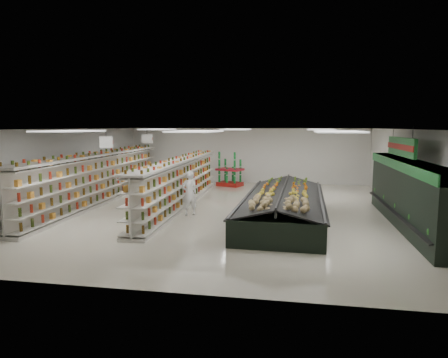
% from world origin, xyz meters
% --- Properties ---
extents(floor, '(16.00, 16.00, 0.00)m').
position_xyz_m(floor, '(0.00, 0.00, 0.00)').
color(floor, beige).
rests_on(floor, ground).
extents(ceiling, '(14.00, 16.00, 0.02)m').
position_xyz_m(ceiling, '(0.00, 0.00, 3.20)').
color(ceiling, white).
rests_on(ceiling, wall_back).
extents(wall_back, '(14.00, 0.02, 3.20)m').
position_xyz_m(wall_back, '(0.00, 8.00, 1.60)').
color(wall_back, silver).
rests_on(wall_back, floor).
extents(wall_front, '(14.00, 0.02, 3.20)m').
position_xyz_m(wall_front, '(0.00, -8.00, 1.60)').
color(wall_front, silver).
rests_on(wall_front, floor).
extents(wall_left, '(0.02, 16.00, 3.20)m').
position_xyz_m(wall_left, '(-7.00, 0.00, 1.60)').
color(wall_left, silver).
rests_on(wall_left, floor).
extents(wall_right, '(0.02, 16.00, 3.20)m').
position_xyz_m(wall_right, '(7.00, 0.00, 1.60)').
color(wall_right, silver).
rests_on(wall_right, floor).
extents(produce_wall_case, '(0.93, 8.00, 2.20)m').
position_xyz_m(produce_wall_case, '(6.53, -1.50, 1.24)').
color(produce_wall_case, black).
rests_on(produce_wall_case, floor).
extents(aisle_sign_near, '(0.52, 0.06, 0.75)m').
position_xyz_m(aisle_sign_near, '(-3.80, -2.00, 2.75)').
color(aisle_sign_near, white).
rests_on(aisle_sign_near, ceiling).
extents(aisle_sign_far, '(0.52, 0.06, 0.75)m').
position_xyz_m(aisle_sign_far, '(-3.80, 2.00, 2.75)').
color(aisle_sign_far, white).
rests_on(aisle_sign_far, ceiling).
extents(hortifruti_banner, '(0.12, 3.20, 0.95)m').
position_xyz_m(hortifruti_banner, '(6.25, -1.50, 2.65)').
color(hortifruti_banner, '#1E732F').
rests_on(hortifruti_banner, ceiling).
extents(gondola_left, '(1.28, 12.37, 2.14)m').
position_xyz_m(gondola_left, '(-5.57, 0.77, 0.98)').
color(gondola_left, beige).
rests_on(gondola_left, floor).
extents(gondola_center, '(1.13, 11.22, 1.94)m').
position_xyz_m(gondola_center, '(-1.87, 0.70, 0.89)').
color(gondola_center, beige).
rests_on(gondola_center, floor).
extents(produce_island, '(3.04, 7.88, 1.17)m').
position_xyz_m(produce_island, '(2.48, -1.07, 0.53)').
color(produce_island, black).
rests_on(produce_island, floor).
extents(soda_endcap, '(1.61, 1.35, 1.75)m').
position_xyz_m(soda_endcap, '(-0.72, 6.52, 0.85)').
color(soda_endcap, '#A61912').
rests_on(soda_endcap, floor).
extents(shopper_main, '(0.73, 0.69, 1.67)m').
position_xyz_m(shopper_main, '(-1.00, -1.10, 0.83)').
color(shopper_main, white).
rests_on(shopper_main, floor).
extents(shopper_background, '(0.60, 0.85, 1.60)m').
position_xyz_m(shopper_background, '(-3.48, 4.15, 0.80)').
color(shopper_background, tan).
rests_on(shopper_background, floor).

